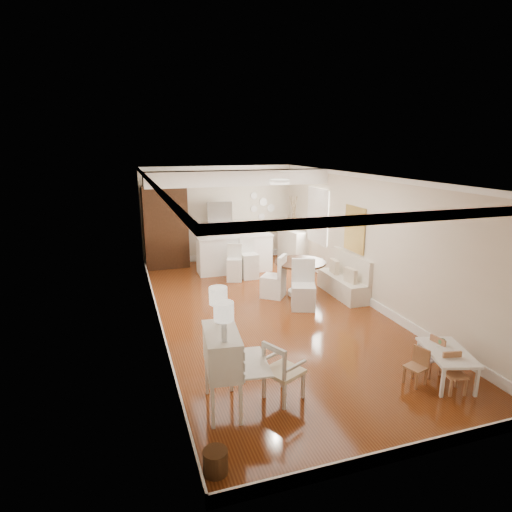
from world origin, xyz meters
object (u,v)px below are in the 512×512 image
breakfast_counter (234,253)px  kids_chair_c (455,374)px  kids_chair_a (416,367)px  kids_table (446,366)px  slip_chair_far (273,276)px  bar_stool_right (249,259)px  fridge (231,232)px  gustavian_armchair (284,370)px  sideboard (293,246)px  pantry_cabinet (166,227)px  dining_table (300,278)px  slip_chair_near (303,285)px  wicker_basket (215,462)px  kids_chair_b (430,356)px  bar_stool_left (234,263)px  secretary_bureau (222,371)px

breakfast_counter → kids_chair_c: bearing=-78.1°
kids_chair_a → breakfast_counter: (-1.02, 6.32, 0.24)m
kids_table → slip_chair_far: 4.36m
bar_stool_right → fridge: (-0.01, 1.73, 0.38)m
gustavian_armchair → bar_stool_right: bearing=-38.1°
gustavian_armchair → breakfast_counter: (0.95, 6.05, 0.09)m
kids_table → fridge: (-1.31, 7.42, 0.66)m
sideboard → pantry_cabinet: bearing=158.8°
kids_chair_a → kids_chair_c: size_ratio=0.97×
breakfast_counter → fridge: 1.14m
sideboard → dining_table: bearing=-119.3°
slip_chair_far → dining_table: bearing=120.9°
slip_chair_near → kids_table: bearing=-55.1°
kids_chair_a → slip_chair_far: (-0.69, 4.13, 0.22)m
fridge → slip_chair_near: bearing=-83.3°
pantry_cabinet → sideboard: pantry_cabinet is taller
kids_chair_a → slip_chair_far: bearing=172.9°
slip_chair_far → bar_stool_right: (-0.11, 1.51, 0.03)m
bar_stool_right → pantry_cabinet: pantry_cabinet is taller
kids_chair_a → breakfast_counter: 6.40m
wicker_basket → fridge: fridge is taller
wicker_basket → bar_stool_right: bearing=69.9°
kids_chair_b → bar_stool_left: bar_stool_left is taller
slip_chair_near → pantry_cabinet: 4.82m
slip_chair_near → sideboard: size_ratio=1.01×
kids_table → slip_chair_near: slip_chair_near is taller
slip_chair_far → kids_chair_a: bearing=47.4°
slip_chair_near → fridge: (-0.48, 4.12, 0.38)m
wicker_basket → kids_chair_a: bearing=14.4°
kids_chair_b → dining_table: (-0.46, 3.88, 0.11)m
fridge → sideboard: bearing=-22.6°
slip_chair_near → breakfast_counter: (-0.68, 3.07, -0.01)m
kids_table → sideboard: (0.38, 6.72, 0.25)m
slip_chair_near → bar_stool_right: same height
kids_chair_a → kids_chair_b: kids_chair_b is taller
dining_table → bar_stool_left: size_ratio=1.25×
bar_stool_right → sideboard: bearing=28.6°
kids_chair_c → bar_stool_right: size_ratio=0.55×
kids_table → slip_chair_near: bearing=104.0°
wicker_basket → kids_chair_b: kids_chair_b is taller
dining_table → fridge: bearing=102.8°
fridge → dining_table: bearing=-77.2°
gustavian_armchair → sideboard: size_ratio=0.83×
secretary_bureau → slip_chair_near: 3.87m
kids_table → slip_chair_far: bearing=105.8°
pantry_cabinet → fridge: 1.92m
gustavian_armchair → bar_stool_left: 5.33m
gustavian_armchair → slip_chair_near: (1.63, 2.99, 0.09)m
wicker_basket → slip_chair_far: size_ratio=0.27×
kids_chair_c → slip_chair_far: slip_chair_far is taller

